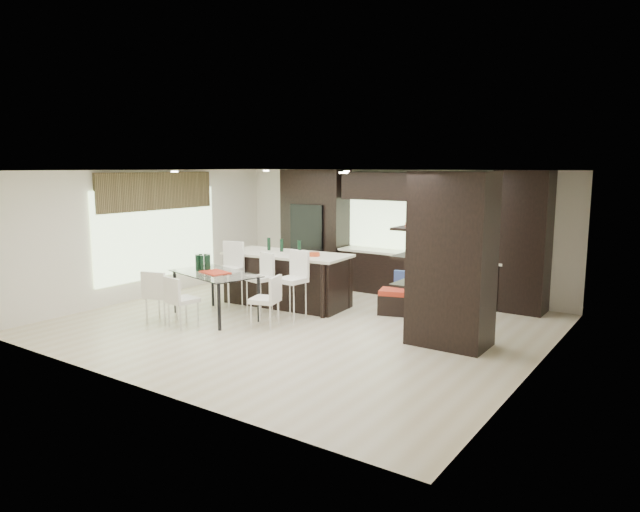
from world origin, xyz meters
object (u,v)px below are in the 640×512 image
Objects in this scene: floor_vase at (431,303)px; chair_near at (183,304)px; stool_mid at (260,289)px; dining_table at (216,295)px; chair_end at (265,304)px; stool_right at (292,292)px; stool_left at (228,282)px; kitchen_island at (287,279)px; bench at (412,303)px; chair_far at (161,298)px.

chair_near is (-3.89, -1.65, -0.22)m from floor_vase.
stool_mid is 0.83m from dining_table.
chair_end is (-2.71, -0.85, -0.22)m from floor_vase.
stool_right reaches higher than stool_mid.
chair_near is (-1.27, -1.45, -0.09)m from stool_right.
stool_left reaches higher than chair_near.
stool_mid is (0.00, -0.85, -0.06)m from kitchen_island.
kitchen_island is 2.50× the size of stool_right.
bench is 0.96× the size of floor_vase.
bench is (1.66, 1.54, -0.27)m from stool_right.
floor_vase is 4.23m from chair_near.
chair_near reaches higher than bench.
kitchen_island is 3.06× the size of chair_near.
chair_end is (1.18, 0.80, 0.00)m from chair_near.
floor_vase is at bearing 5.26° from chair_far.
stool_mid is at bearing -176.95° from floor_vase.
stool_left is 4.19m from floor_vase.
dining_table is 2.07× the size of chair_end.
floor_vase is (3.40, -0.67, 0.11)m from kitchen_island.
stool_right reaches higher than bench.
stool_mid is at bearing -94.78° from kitchen_island.
bench is (2.44, 0.67, -0.30)m from kitchen_island.
floor_vase is (4.18, 0.21, 0.11)m from stool_left.
stool_right is 2.33m from chair_far.
floor_vase is at bearing 31.32° from chair_near.
stool_mid is at bearing 39.75° from chair_far.
stool_right is 2.28m from bench.
stool_mid is 1.06× the size of chair_far.
bench is 1.39× the size of chair_far.
floor_vase is at bearing -87.99° from chair_end.
chair_far is (-3.47, -3.00, 0.21)m from bench.
chair_far is at bearing -118.72° from kitchen_island.
floor_vase reaches higher than stool_right.
dining_table is 0.97m from chair_far.
floor_vase reaches higher than kitchen_island.
stool_right reaches higher than chair_far.
chair_far reaches higher than bench.
floor_vase is 3.99m from dining_table.
stool_right is at bearing 23.52° from chair_far.
stool_right is at bearing -154.23° from bench.
kitchen_island is 2.54m from bench.
kitchen_island is at bearing 38.75° from stool_left.
stool_mid is 1.55m from chair_near.
floor_vase is (0.96, -1.34, 0.40)m from bench.
chair_far is (-1.03, -2.33, -0.09)m from kitchen_island.
stool_right is 2.63m from floor_vase.
chair_far reaches higher than chair_near.
kitchen_island reaches higher than stool_right.
chair_end is at bearing 9.86° from chair_far.
stool_mid is at bearing 79.86° from chair_near.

